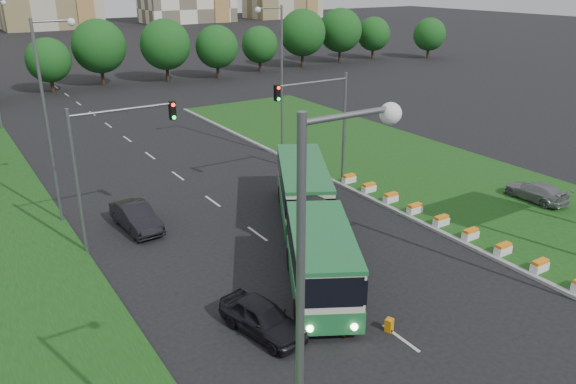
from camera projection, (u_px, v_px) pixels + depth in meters
ground at (363, 262)px, 29.69m from camera, size 360.00×360.00×0.00m
grass_median at (427, 174)px, 42.49m from camera, size 14.00×60.00×0.15m
median_kerb at (356, 192)px, 38.97m from camera, size 0.30×60.00×0.18m
lane_markings at (168, 169)px, 43.82m from camera, size 0.20×100.00×0.01m
flower_planters at (441, 221)px, 33.53m from camera, size 1.10×18.10×0.60m
traffic_mast_median at (326, 114)px, 37.98m from camera, size 5.76×0.32×8.00m
traffic_mast_left at (106, 154)px, 29.53m from camera, size 5.76×0.32×8.00m
street_lamps at (222, 120)px, 33.81m from camera, size 36.00×60.00×12.00m
tree_line at (160, 50)px, 76.13m from camera, size 120.00×8.00×9.00m
articulated_bus at (303, 218)px, 30.58m from camera, size 2.76×17.73×2.92m
car_left_near at (262, 318)px, 23.59m from camera, size 2.58×4.56×1.46m
car_left_far at (136, 217)px, 33.25m from camera, size 1.94×4.76×1.54m
car_median at (536, 191)px, 37.15m from camera, size 1.77×4.29×1.24m
pedestrian at (343, 318)px, 23.32m from camera, size 0.49×0.67×1.71m
shopping_trolley at (389, 325)px, 23.86m from camera, size 0.34×0.36×0.58m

